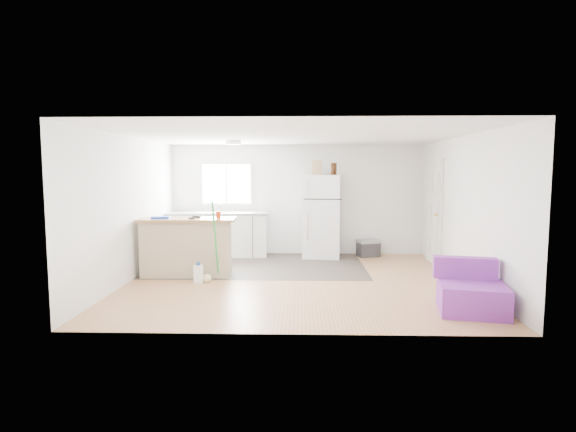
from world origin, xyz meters
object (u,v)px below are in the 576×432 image
object	(u,v)px
cleaner_jug	(198,274)
bottle_right	(335,169)
cooler	(368,248)
red_cup	(218,215)
cardboard_box	(317,168)
mop	(209,268)
refrigerator	(322,216)
bottle_left	(332,169)
blue_tray	(161,217)
purple_seat	(471,293)
kitchen_cabinets	(218,234)
peninsula	(187,247)

from	to	relation	value
cleaner_jug	bottle_right	distance (m)	3.73
cooler	cleaner_jug	size ratio (longest dim) A/B	1.57
red_cup	cardboard_box	size ratio (longest dim) A/B	0.40
bottle_right	red_cup	bearing A→B (deg)	-140.06
mop	bottle_right	distance (m)	3.56
refrigerator	mop	world-z (taller)	refrigerator
red_cup	bottle_right	size ratio (longest dim) A/B	0.48
mop	bottle_left	xyz separation A→B (m)	(2.16, 2.16, 1.64)
blue_tray	bottle_left	bearing A→B (deg)	29.61
purple_seat	cardboard_box	bearing A→B (deg)	128.16
cardboard_box	bottle_left	size ratio (longest dim) A/B	1.20
refrigerator	blue_tray	xyz separation A→B (m)	(-2.86, -1.85, 0.16)
mop	red_cup	bearing A→B (deg)	83.70
bottle_right	bottle_left	bearing A→B (deg)	-123.11
mop	blue_tray	xyz separation A→B (m)	(-0.91, 0.41, 0.80)
cleaner_jug	blue_tray	size ratio (longest dim) A/B	1.14
red_cup	blue_tray	world-z (taller)	red_cup
kitchen_cabinets	cooler	distance (m)	3.24
refrigerator	cooler	xyz separation A→B (m)	(1.01, 0.07, -0.69)
peninsula	refrigerator	xyz separation A→B (m)	(2.43, 1.79, 0.36)
cardboard_box	mop	bearing A→B (deg)	-129.37
mop	bottle_left	distance (m)	3.47
peninsula	cooler	world-z (taller)	peninsula
purple_seat	bottle_right	world-z (taller)	bottle_right
refrigerator	mop	xyz separation A→B (m)	(-1.95, -2.26, -0.64)
kitchen_cabinets	refrigerator	bearing A→B (deg)	-5.90
purple_seat	mop	world-z (taller)	mop
mop	bottle_right	world-z (taller)	bottle_right
red_cup	bottle_right	distance (m)	2.90
cleaner_jug	blue_tray	world-z (taller)	blue_tray
kitchen_cabinets	cooler	world-z (taller)	kitchen_cabinets
cleaner_jug	cardboard_box	world-z (taller)	cardboard_box
purple_seat	red_cup	size ratio (longest dim) A/B	7.90
cooler	red_cup	bearing A→B (deg)	-163.40
red_cup	bottle_left	bearing A→B (deg)	39.26
purple_seat	bottle_left	bearing A→B (deg)	124.64
cleaner_jug	mop	world-z (taller)	mop
kitchen_cabinets	bottle_left	size ratio (longest dim) A/B	8.68
bottle_left	cleaner_jug	bearing A→B (deg)	-136.84
refrigerator	mop	size ratio (longest dim) A/B	1.29
purple_seat	mop	xyz separation A→B (m)	(-3.72, 1.46, -0.01)
blue_tray	bottle_left	size ratio (longest dim) A/B	1.20
cleaner_jug	purple_seat	bearing A→B (deg)	-31.36
refrigerator	bottle_right	world-z (taller)	bottle_right
refrigerator	cleaner_jug	world-z (taller)	refrigerator
peninsula	kitchen_cabinets	bearing A→B (deg)	80.79
peninsula	cooler	xyz separation A→B (m)	(3.44, 1.86, -0.33)
kitchen_cabinets	blue_tray	xyz separation A→B (m)	(-0.65, -1.91, 0.55)
blue_tray	cardboard_box	xyz separation A→B (m)	(2.76, 1.84, 0.87)
peninsula	blue_tray	xyz separation A→B (m)	(-0.43, -0.06, 0.52)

